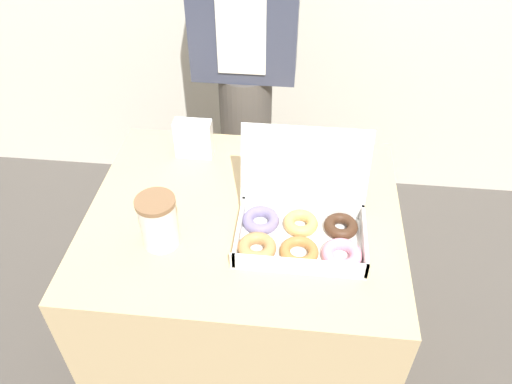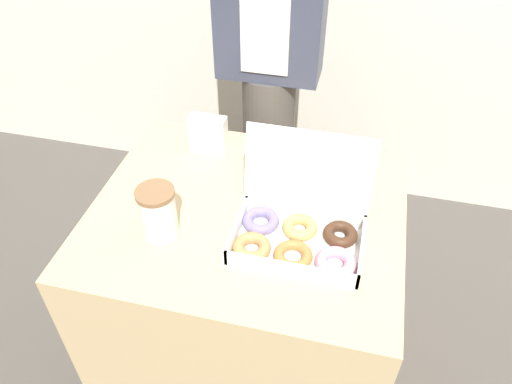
# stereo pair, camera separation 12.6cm
# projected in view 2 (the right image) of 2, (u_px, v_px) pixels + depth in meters

# --- Properties ---
(ground_plane) EXTENTS (14.00, 14.00, 0.00)m
(ground_plane) POSITION_uv_depth(u_px,v_px,m) (249.00, 354.00, 1.88)
(ground_plane) COLOR #4C4742
(table) EXTENTS (0.86, 0.73, 0.74)m
(table) POSITION_uv_depth(u_px,v_px,m) (248.00, 293.00, 1.63)
(table) COLOR tan
(table) RESTS_ON ground_plane
(donut_box) EXTENTS (0.35, 0.27, 0.26)m
(donut_box) POSITION_uv_depth(u_px,v_px,m) (298.00, 231.00, 1.27)
(donut_box) COLOR white
(donut_box) RESTS_ON table
(coffee_cup) EXTENTS (0.10, 0.10, 0.15)m
(coffee_cup) POSITION_uv_depth(u_px,v_px,m) (158.00, 212.00, 1.27)
(coffee_cup) COLOR silver
(coffee_cup) RESTS_ON table
(napkin_holder) EXTENTS (0.12, 0.05, 0.12)m
(napkin_holder) POSITION_uv_depth(u_px,v_px,m) (208.00, 134.00, 1.56)
(napkin_holder) COLOR silver
(napkin_holder) RESTS_ON table
(person_customer) EXTENTS (0.35, 0.23, 1.66)m
(person_customer) POSITION_uv_depth(u_px,v_px,m) (270.00, 45.00, 1.68)
(person_customer) COLOR #4C4742
(person_customer) RESTS_ON ground_plane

